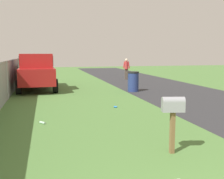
% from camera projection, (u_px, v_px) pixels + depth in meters
% --- Properties ---
extents(mailbox, '(0.29, 0.50, 1.23)m').
position_uv_depth(mailbox, '(173.00, 109.00, 5.73)').
color(mailbox, brown).
rests_on(mailbox, ground).
extents(pickup_truck, '(4.93, 2.27, 2.09)m').
position_uv_depth(pickup_truck, '(37.00, 71.00, 15.63)').
color(pickup_truck, maroon).
rests_on(pickup_truck, ground).
extents(trash_bin, '(0.63, 0.63, 1.11)m').
position_uv_depth(trash_bin, '(133.00, 81.00, 15.09)').
color(trash_bin, navy).
rests_on(trash_bin, ground).
extents(pedestrian, '(0.32, 0.50, 1.68)m').
position_uv_depth(pedestrian, '(126.00, 67.00, 21.82)').
color(pedestrian, '#4C4238').
rests_on(pedestrian, ground).
extents(fence_section, '(18.40, 0.07, 1.78)m').
position_uv_depth(fence_section, '(3.00, 82.00, 11.22)').
color(fence_section, '#9EA3A8').
rests_on(fence_section, ground).
extents(litter_can_midfield_a, '(0.12, 0.14, 0.07)m').
position_uv_depth(litter_can_midfield_a, '(115.00, 107.00, 10.69)').
color(litter_can_midfield_a, blue).
rests_on(litter_can_midfield_a, ground).
extents(litter_bottle_near_hydrant, '(0.22, 0.19, 0.07)m').
position_uv_depth(litter_bottle_near_hydrant, '(43.00, 123.00, 8.27)').
color(litter_bottle_near_hydrant, '#B2D8BF').
rests_on(litter_bottle_near_hydrant, ground).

